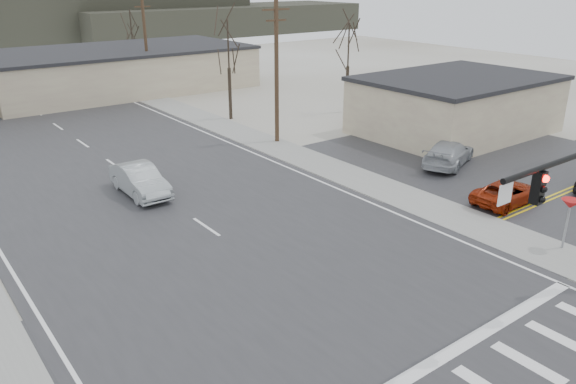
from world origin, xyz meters
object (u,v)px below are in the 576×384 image
Objects in this scene: car_far_a at (4,83)px; car_parked_silver at (449,153)px; sedan_crossing at (140,180)px; car_far_b at (10,89)px; car_parked_red at (507,193)px.

car_far_a reaches higher than car_parked_silver.
sedan_crossing is at bearing 79.26° from car_far_a.
sedan_crossing is at bearing -72.01° from car_far_b.
car_parked_silver is at bearing -48.30° from car_far_b.
sedan_crossing is 1.39× the size of car_far_b.
car_far_b is at bearing 16.70° from car_parked_red.
car_parked_silver reaches higher than car_parked_red.
car_far_b is 0.67× the size of car_parked_silver.
car_far_a is at bearing 15.74° from car_parked_red.
sedan_crossing reaches higher than car_far_b.
car_parked_red is at bearing -54.01° from car_far_b.
sedan_crossing is 19.02m from car_parked_silver.
car_far_b is at bearing 79.10° from car_far_a.
car_far_a is at bearing -0.86° from car_parked_silver.
car_far_a is (0.78, 36.76, -0.01)m from sedan_crossing.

